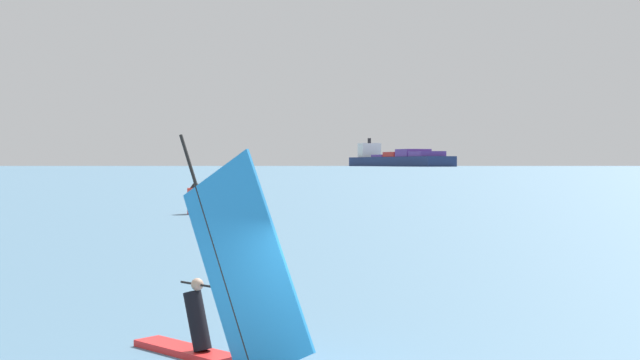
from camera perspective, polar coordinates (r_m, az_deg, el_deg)
windsurfer at (r=13.89m, az=-7.22°, el=-8.39°), size 3.77×2.64×4.18m
cargo_ship at (r=876.99m, az=5.53°, el=1.47°), size 125.85×186.62×32.69m
distant_headland at (r=1338.87m, az=4.59°, el=1.51°), size 726.70×493.74×21.57m
channel_buoy at (r=54.27m, az=-8.80°, el=-1.33°), size 1.11×1.11×2.23m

